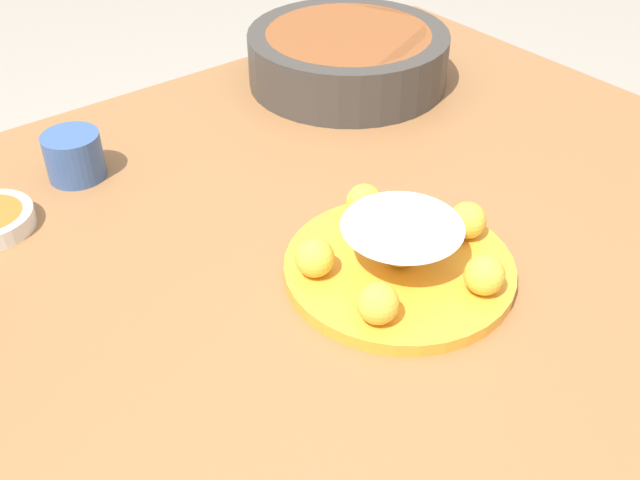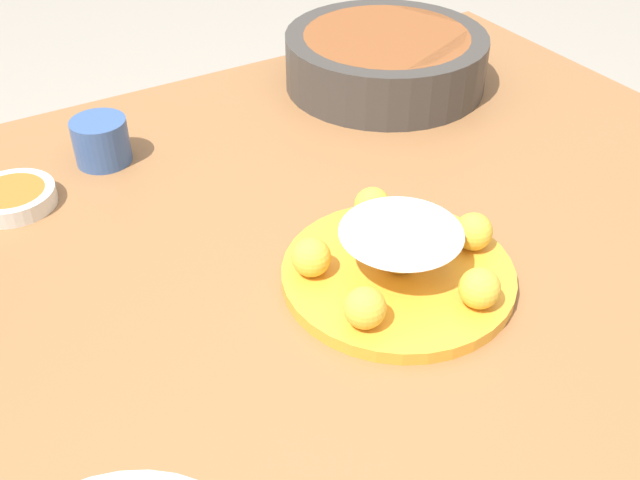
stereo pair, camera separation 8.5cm
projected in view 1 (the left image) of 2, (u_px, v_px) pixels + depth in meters
dining_table at (247, 313)px, 0.94m from camera, size 1.51×0.98×0.74m
cake_plate at (400, 257)px, 0.85m from camera, size 0.27×0.27×0.08m
serving_bowl at (348, 56)px, 1.25m from camera, size 0.33×0.33×0.09m
cup_far at (74, 156)px, 1.02m from camera, size 0.08×0.08×0.06m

